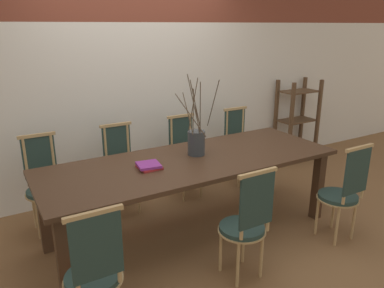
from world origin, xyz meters
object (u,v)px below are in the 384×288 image
at_px(dining_table, 192,168).
at_px(book_stack, 149,166).
at_px(chair_far_center, 185,154).
at_px(vase_centerpiece, 196,141).
at_px(chair_near_center, 344,191).
at_px(shelving_rack, 297,121).

distance_m(dining_table, book_stack, 0.45).
relative_size(chair_far_center, vase_centerpiece, 1.25).
bearing_deg(chair_near_center, book_stack, 153.02).
bearing_deg(chair_far_center, dining_table, 64.73).
bearing_deg(shelving_rack, dining_table, -156.36).
bearing_deg(vase_centerpiece, chair_far_center, 68.74).
bearing_deg(vase_centerpiece, shelving_rack, 22.57).
relative_size(chair_far_center, shelving_rack, 0.80).
bearing_deg(dining_table, book_stack, -179.59).
xyz_separation_m(chair_near_center, chair_far_center, (-0.76, 1.61, 0.00)).
distance_m(chair_near_center, book_stack, 1.79).
relative_size(vase_centerpiece, book_stack, 3.55).
height_order(chair_near_center, vase_centerpiece, vase_centerpiece).
distance_m(chair_near_center, shelving_rack, 2.28).
bearing_deg(chair_far_center, vase_centerpiece, 68.74).
distance_m(dining_table, vase_centerpiece, 0.26).
distance_m(book_stack, shelving_rack, 3.07).
height_order(dining_table, shelving_rack, shelving_rack).
height_order(chair_far_center, vase_centerpiece, vase_centerpiece).
xyz_separation_m(dining_table, book_stack, (-0.44, -0.00, 0.11)).
bearing_deg(chair_near_center, dining_table, 144.79).
distance_m(dining_table, shelving_rack, 2.66).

